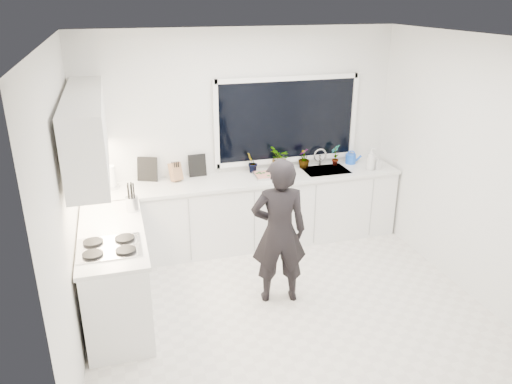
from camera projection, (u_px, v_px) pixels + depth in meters
name	position (u px, v px, depth m)	size (l,w,h in m)	color
floor	(285.00, 305.00, 5.27)	(4.00, 3.50, 0.02)	beige
wall_back	(241.00, 138.00, 6.34)	(4.00, 0.02, 2.70)	white
wall_left	(65.00, 209.00, 4.24)	(0.02, 3.50, 2.70)	white
wall_right	(466.00, 166.00, 5.28)	(0.02, 3.50, 2.70)	white
ceiling	(291.00, 37.00, 4.26)	(4.00, 3.50, 0.02)	white
window	(287.00, 120.00, 6.39)	(1.80, 0.02, 1.00)	black
base_cabinets_back	(248.00, 213.00, 6.39)	(3.92, 0.58, 0.88)	white
base_cabinets_left	(116.00, 275.00, 4.98)	(0.58, 1.60, 0.88)	white
countertop_back	(248.00, 179.00, 6.22)	(3.94, 0.62, 0.04)	silver
countertop_left	(111.00, 234.00, 4.81)	(0.62, 1.60, 0.04)	silver
upper_cabinets	(87.00, 130.00, 4.74)	(0.34, 2.10, 0.70)	white
sink	(325.00, 174.00, 6.51)	(0.58, 0.42, 0.14)	silver
faucet	(320.00, 157.00, 6.63)	(0.03, 0.03, 0.22)	silver
stovetop	(109.00, 247.00, 4.48)	(0.56, 0.48, 0.03)	black
person	(279.00, 232.00, 5.10)	(0.57, 0.38, 1.58)	black
pizza_tray	(270.00, 175.00, 6.26)	(0.41, 0.30, 0.03)	silver
pizza	(270.00, 174.00, 6.25)	(0.37, 0.27, 0.01)	red
watering_can	(351.00, 159.00, 6.72)	(0.14, 0.14, 0.13)	blue
paper_towel_roll	(111.00, 178.00, 5.84)	(0.11, 0.11, 0.26)	white
knife_block	(176.00, 172.00, 6.08)	(0.13, 0.10, 0.22)	olive
utensil_crock	(132.00, 204.00, 5.24)	(0.13, 0.13, 0.16)	silver
picture_frame_large	(197.00, 165.00, 6.23)	(0.22, 0.02, 0.28)	black
picture_frame_small	(147.00, 169.00, 6.07)	(0.25, 0.02, 0.30)	black
herb_plants	(287.00, 159.00, 6.45)	(1.32, 0.32, 0.32)	#26662D
soap_bottles	(372.00, 160.00, 6.46)	(0.23, 0.16, 0.30)	#D8BF66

